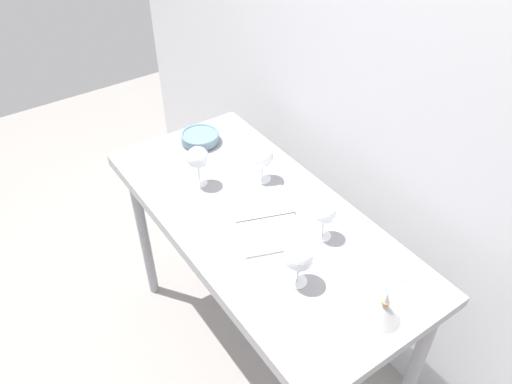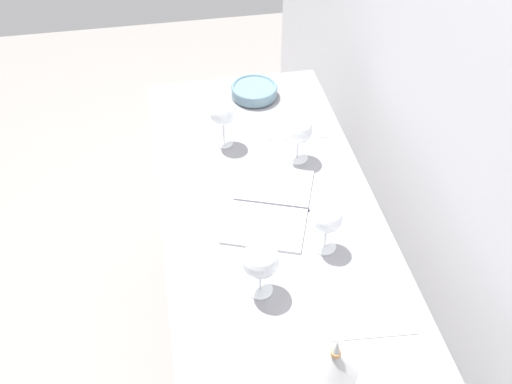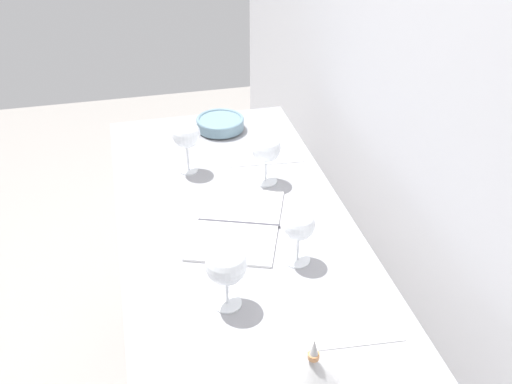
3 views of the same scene
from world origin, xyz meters
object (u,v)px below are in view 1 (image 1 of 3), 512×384
wine_glass_far_right (324,213)px  wine_glass_near_left (198,158)px  wine_glass_near_right (299,258)px  tasting_sheet_lower (245,155)px  tasting_sheet_upper (376,269)px  tasting_bowl (200,137)px  open_notebook (265,219)px  decanter_funnel (383,311)px  wine_glass_far_left (262,157)px

wine_glass_far_right → wine_glass_near_left: bearing=-157.8°
wine_glass_near_right → tasting_sheet_lower: (-0.69, 0.26, -0.11)m
wine_glass_near_left → wine_glass_far_right: bearing=22.2°
wine_glass_far_right → tasting_sheet_upper: wine_glass_far_right is taller
wine_glass_near_left → wine_glass_near_right: bearing=0.4°
wine_glass_far_right → tasting_bowl: 0.78m
wine_glass_near_left → tasting_sheet_lower: size_ratio=0.70×
open_notebook → tasting_sheet_upper: (0.41, 0.17, -0.00)m
wine_glass_far_right → tasting_sheet_upper: size_ratio=0.70×
wine_glass_near_left → wine_glass_far_right: 0.55m
tasting_bowl → decanter_funnel: bearing=-1.2°
wine_glass_far_left → decanter_funnel: 0.78m
wine_glass_near_left → decanter_funnel: bearing=8.2°
open_notebook → decanter_funnel: 0.57m
wine_glass_far_left → tasting_sheet_lower: bearing=168.4°
tasting_sheet_upper → tasting_sheet_lower: bearing=-175.4°
tasting_bowl → wine_glass_near_left: bearing=-30.3°
wine_glass_far_left → tasting_bowl: wine_glass_far_left is taller
open_notebook → tasting_sheet_lower: (-0.38, 0.17, -0.00)m
wine_glass_far_right → tasting_bowl: size_ratio=0.91×
tasting_sheet_upper → decanter_funnel: size_ratio=1.84×
wine_glass_far_right → open_notebook: 0.25m
wine_glass_near_left → wine_glass_near_right: 0.63m
wine_glass_far_right → wine_glass_far_left: (-0.39, 0.01, 0.00)m
tasting_sheet_upper → open_notebook: bearing=-153.1°
wine_glass_near_right → wine_glass_far_right: wine_glass_near_right is taller
wine_glass_far_left → tasting_sheet_lower: 0.21m
open_notebook → tasting_bowl: tasting_bowl is taller
wine_glass_near_left → tasting_sheet_lower: bearing=102.3°
wine_glass_near_left → decanter_funnel: size_ratio=1.45×
wine_glass_far_right → wine_glass_far_left: size_ratio=0.95×
tasting_sheet_lower → tasting_bowl: (-0.20, -0.11, 0.03)m
wine_glass_far_right → wine_glass_far_left: 0.39m
wine_glass_near_right → tasting_bowl: 0.90m
wine_glass_near_right → open_notebook: wine_glass_near_right is taller
open_notebook → tasting_bowl: (-0.58, 0.06, 0.02)m
tasting_bowl → wine_glass_near_right: bearing=-9.4°
tasting_bowl → decanter_funnel: (1.15, -0.02, 0.01)m
wine_glass_near_right → tasting_bowl: size_ratio=0.98×
tasting_bowl → decanter_funnel: size_ratio=1.41×
decanter_funnel → wine_glass_far_left: bearing=172.8°
tasting_bowl → tasting_sheet_lower: bearing=28.4°
wine_glass_near_left → wine_glass_far_left: bearing=61.7°
tasting_sheet_upper → wine_glass_far_left: bearing=-172.0°
wine_glass_far_right → tasting_bowl: wine_glass_far_right is taller
wine_glass_near_right → open_notebook: 0.34m
tasting_sheet_lower → wine_glass_near_left: bearing=-72.8°
wine_glass_far_left → wine_glass_near_right: bearing=-23.4°
wine_glass_near_right → wine_glass_far_left: (-0.51, 0.22, -0.00)m
tasting_bowl → open_notebook: bearing=-6.0°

